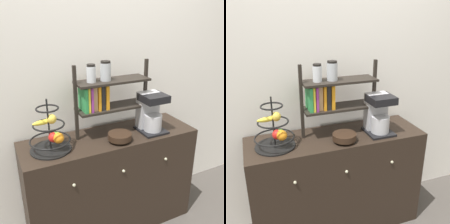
% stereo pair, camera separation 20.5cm
% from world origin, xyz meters
% --- Properties ---
extents(wall_back, '(7.00, 0.05, 2.60)m').
position_xyz_m(wall_back, '(0.00, 0.50, 1.30)').
color(wall_back, silver).
rests_on(wall_back, ground_plane).
extents(sideboard, '(1.44, 0.47, 0.89)m').
position_xyz_m(sideboard, '(0.00, 0.23, 0.45)').
color(sideboard, black).
rests_on(sideboard, ground_plane).
extents(coffee_maker, '(0.21, 0.24, 0.32)m').
position_xyz_m(coffee_maker, '(0.35, 0.18, 1.05)').
color(coffee_maker, black).
rests_on(coffee_maker, sideboard).
extents(fruit_stand, '(0.30, 0.30, 0.39)m').
position_xyz_m(fruit_stand, '(-0.48, 0.20, 1.02)').
color(fruit_stand, black).
rests_on(fruit_stand, sideboard).
extents(wooden_bowl, '(0.18, 0.18, 0.07)m').
position_xyz_m(wooden_bowl, '(0.02, 0.11, 0.93)').
color(wooden_bowl, black).
rests_on(wooden_bowl, sideboard).
extents(shelf_hutch, '(0.64, 0.20, 0.60)m').
position_xyz_m(shelf_hutch, '(-0.03, 0.28, 1.25)').
color(shelf_hutch, black).
rests_on(shelf_hutch, sideboard).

